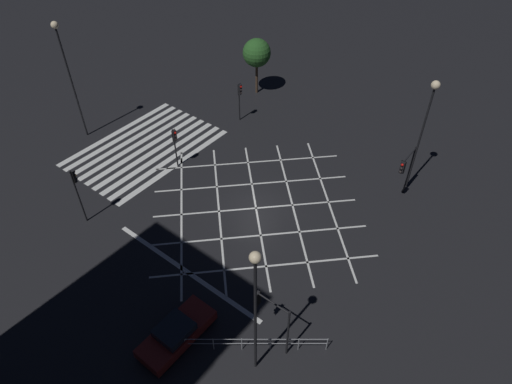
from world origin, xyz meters
name	(u,v)px	position (x,y,z in m)	size (l,w,h in m)	color
ground_plane	(256,208)	(0.00, 0.00, 0.00)	(200.00, 200.00, 0.00)	black
road_markings	(173,167)	(0.33, -8.03, 0.00)	(17.75, 24.34, 0.01)	silver
traffic_light_sw_cross	(240,95)	(-8.06, -8.08, 2.55)	(0.36, 0.39, 3.57)	black
traffic_light_nw_main	(406,167)	(-7.00, 7.47, 2.99)	(2.16, 0.36, 4.09)	black
traffic_light_median_south	(175,141)	(0.00, -7.73, 2.44)	(0.36, 0.39, 3.41)	black
traffic_light_se_main	(76,186)	(8.07, -8.43, 3.13)	(0.39, 0.36, 4.40)	black
traffic_light_ne_cross	(270,312)	(7.69, 6.94, 2.80)	(0.36, 2.19, 3.83)	black
street_lamp_east	(255,294)	(9.26, 7.22, 6.30)	(0.52, 0.52, 8.95)	black
street_lamp_west	(428,111)	(-8.83, 7.37, 6.50)	(0.59, 0.59, 8.68)	black
street_lamp_far	(65,58)	(1.79, -16.96, 7.00)	(0.55, 0.55, 9.80)	black
street_tree_far	(257,53)	(-12.83, -9.97, 4.03)	(2.58, 2.58, 5.35)	#473323
waiting_car	(176,333)	(10.67, 2.96, 0.61)	(4.47, 1.82, 1.30)	maroon
pedestrian_railing	(256,343)	(8.51, 6.67, 0.67)	(4.65, 5.93, 1.05)	#9EA0A5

